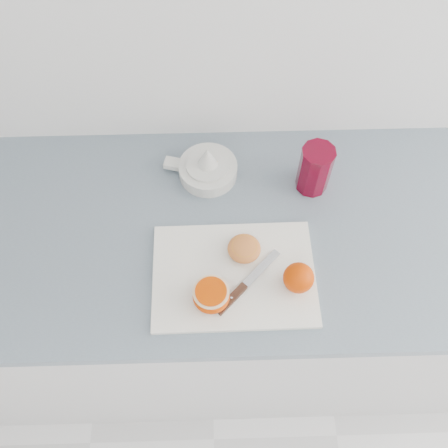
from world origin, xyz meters
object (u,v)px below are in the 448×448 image
counter (256,296)px  cutting_board (234,275)px  citrus_juicer (207,168)px  red_tumbler (315,170)px  half_orange (211,296)px

counter → cutting_board: 0.48m
citrus_juicer → red_tumbler: 0.27m
half_orange → counter: bearing=55.1°
half_orange → cutting_board: bearing=49.7°
counter → red_tumbler: (0.12, 0.12, 0.51)m
cutting_board → half_orange: size_ratio=4.53×
cutting_board → half_orange: bearing=-130.3°
counter → citrus_juicer: citrus_juicer is taller
half_orange → red_tumbler: size_ratio=0.60×
half_orange → red_tumbler: red_tumbler is taller
cutting_board → citrus_juicer: 0.30m
counter → red_tumbler: red_tumbler is taller
citrus_juicer → cutting_board: bearing=-78.9°
red_tumbler → half_orange: bearing=-129.7°
cutting_board → citrus_juicer: bearing=101.1°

